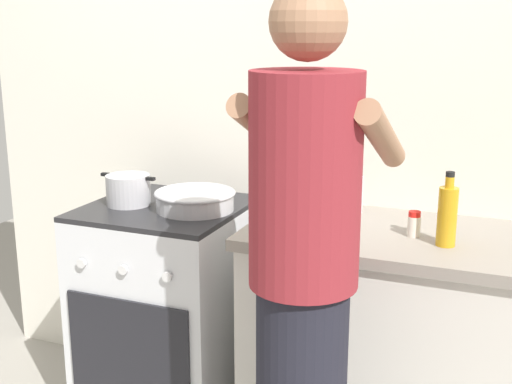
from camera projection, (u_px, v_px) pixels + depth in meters
back_wall at (327, 113)px, 2.64m from camera, size 3.20×0.10×2.50m
countertop at (387, 350)px, 2.40m from camera, size 1.00×0.60×0.90m
stove_range at (168, 311)px, 2.72m from camera, size 0.60×0.62×0.90m
pot at (128, 190)px, 2.62m from camera, size 0.24×0.17×0.12m
mixing_bowl at (195, 200)px, 2.54m from camera, size 0.31×0.31×0.07m
utensil_crock at (350, 187)px, 2.50m from camera, size 0.10×0.10×0.33m
spice_bottle at (414, 224)px, 2.23m from camera, size 0.04×0.04×0.09m
oil_bottle at (447, 215)px, 2.12m from camera, size 0.06×0.06×0.24m
person at (303, 297)px, 1.84m from camera, size 0.41×0.50×1.70m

